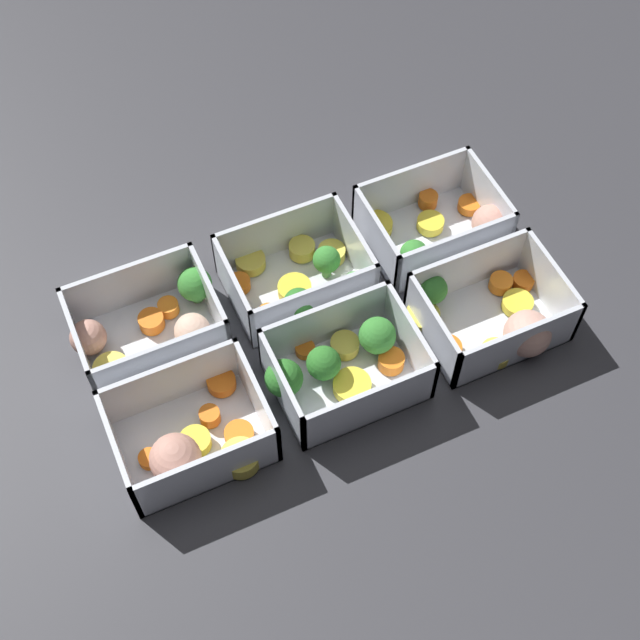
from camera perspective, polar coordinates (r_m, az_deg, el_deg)
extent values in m
plane|color=#38383D|center=(0.94, 0.00, -0.75)|extent=(4.00, 4.00, 0.00)
cube|color=silver|center=(0.89, -8.12, -7.62)|extent=(0.14, 0.11, 0.00)
cube|color=silver|center=(0.84, -7.14, -9.71)|extent=(0.14, 0.01, 0.06)
cube|color=silver|center=(0.89, -9.51, -3.95)|extent=(0.14, 0.01, 0.06)
cube|color=silver|center=(0.86, -12.77, -8.38)|extent=(0.01, 0.11, 0.06)
cube|color=silver|center=(0.87, -4.03, -5.09)|extent=(0.01, 0.11, 0.06)
cylinder|color=orange|center=(0.88, -10.87, -8.71)|extent=(0.03, 0.03, 0.01)
cylinder|color=orange|center=(0.88, -5.20, -7.32)|extent=(0.04, 0.04, 0.01)
sphere|color=tan|center=(0.85, -9.24, -8.77)|extent=(0.06, 0.06, 0.05)
cylinder|color=orange|center=(0.89, -7.06, -6.12)|extent=(0.03, 0.03, 0.02)
cylinder|color=orange|center=(0.90, -6.33, -4.00)|extent=(0.03, 0.03, 0.01)
cylinder|color=#DBC647|center=(0.86, -5.11, -8.80)|extent=(0.05, 0.05, 0.02)
cylinder|color=yellow|center=(0.88, -7.98, -7.71)|extent=(0.04, 0.04, 0.01)
cube|color=silver|center=(0.91, 1.67, -3.80)|extent=(0.14, 0.11, 0.00)
cube|color=silver|center=(0.86, 3.22, -5.59)|extent=(0.14, 0.01, 0.06)
cube|color=silver|center=(0.91, 0.30, -0.23)|extent=(0.14, 0.01, 0.06)
cube|color=silver|center=(0.87, -2.46, -4.48)|extent=(0.01, 0.11, 0.06)
cube|color=silver|center=(0.90, 5.73, -1.25)|extent=(0.01, 0.11, 0.06)
cylinder|color=yellow|center=(0.90, 1.93, -4.31)|extent=(0.06, 0.06, 0.01)
cylinder|color=orange|center=(0.91, 4.58, -2.65)|extent=(0.04, 0.04, 0.02)
cylinder|color=#407A37|center=(0.90, 0.23, -3.40)|extent=(0.01, 0.01, 0.01)
sphere|color=#2D7228|center=(0.89, 0.23, -2.78)|extent=(0.04, 0.04, 0.04)
cylinder|color=#DBC647|center=(0.92, 1.59, -1.63)|extent=(0.04, 0.04, 0.01)
cylinder|color=#49883F|center=(0.92, 3.61, -1.68)|extent=(0.01, 0.01, 0.01)
sphere|color=#388433|center=(0.90, 3.69, -0.99)|extent=(0.04, 0.04, 0.04)
cylinder|color=#407A37|center=(0.90, -2.28, -4.37)|extent=(0.01, 0.01, 0.01)
sphere|color=#2D7228|center=(0.88, -2.33, -3.74)|extent=(0.04, 0.04, 0.04)
cylinder|color=orange|center=(0.92, -0.96, -1.90)|extent=(0.02, 0.02, 0.01)
cube|color=silver|center=(0.96, 10.63, -0.18)|extent=(0.14, 0.11, 0.00)
cube|color=silver|center=(0.92, 12.55, -1.67)|extent=(0.14, 0.01, 0.06)
cube|color=silver|center=(0.96, 9.35, 3.20)|extent=(0.14, 0.01, 0.06)
cube|color=silver|center=(0.91, 7.16, -0.67)|extent=(0.01, 0.11, 0.06)
cube|color=silver|center=(0.97, 14.45, 2.23)|extent=(0.01, 0.11, 0.06)
sphere|color=#D19E8C|center=(0.93, 13.13, -0.85)|extent=(0.06, 0.06, 0.05)
cylinder|color=orange|center=(0.93, 8.16, -1.80)|extent=(0.04, 0.04, 0.01)
cylinder|color=yellow|center=(0.97, 12.52, 1.03)|extent=(0.04, 0.04, 0.01)
cylinder|color=#DBC647|center=(0.93, 11.17, -2.10)|extent=(0.03, 0.03, 0.01)
cylinder|color=orange|center=(0.99, 12.87, 2.43)|extent=(0.03, 0.03, 0.01)
cylinder|color=#49883F|center=(0.96, 7.10, 1.29)|extent=(0.01, 0.01, 0.02)
sphere|color=#388433|center=(0.94, 7.22, 1.96)|extent=(0.03, 0.03, 0.03)
cylinder|color=orange|center=(0.98, 11.49, 2.32)|extent=(0.03, 0.03, 0.01)
cylinder|color=#DBC647|center=(0.94, 6.57, 0.17)|extent=(0.04, 0.04, 0.02)
cube|color=silver|center=(0.95, -10.74, -1.17)|extent=(0.14, 0.11, 0.00)
cube|color=silver|center=(0.90, -10.00, -2.75)|extent=(0.14, 0.01, 0.06)
cube|color=silver|center=(0.96, -12.01, 2.23)|extent=(0.14, 0.01, 0.06)
cube|color=silver|center=(0.93, -15.10, -1.68)|extent=(0.01, 0.11, 0.06)
cube|color=silver|center=(0.93, -7.00, 1.31)|extent=(0.01, 0.11, 0.06)
cylinder|color=orange|center=(0.96, -9.68, 0.80)|extent=(0.03, 0.03, 0.01)
sphere|color=tan|center=(0.94, -14.62, -1.09)|extent=(0.04, 0.04, 0.04)
cylinder|color=orange|center=(0.95, -10.74, -0.09)|extent=(0.04, 0.04, 0.02)
sphere|color=beige|center=(0.93, -8.17, -0.70)|extent=(0.05, 0.05, 0.04)
cylinder|color=#49883F|center=(0.96, -7.88, 1.59)|extent=(0.01, 0.01, 0.01)
sphere|color=#388433|center=(0.95, -8.02, 2.29)|extent=(0.04, 0.04, 0.04)
cylinder|color=orange|center=(0.92, -9.71, -2.64)|extent=(0.03, 0.03, 0.01)
cylinder|color=#DBC647|center=(0.93, -13.17, -3.14)|extent=(0.04, 0.04, 0.01)
cube|color=silver|center=(0.97, -1.56, 2.23)|extent=(0.14, 0.11, 0.00)
cube|color=silver|center=(0.92, -0.30, 0.88)|extent=(0.14, 0.01, 0.06)
cube|color=silver|center=(0.98, -2.84, 5.55)|extent=(0.14, 0.01, 0.06)
cube|color=silver|center=(0.94, -5.54, 1.85)|extent=(0.01, 0.11, 0.06)
cube|color=silver|center=(0.97, 2.21, 4.67)|extent=(0.01, 0.11, 0.06)
cylinder|color=orange|center=(0.97, -5.19, 2.33)|extent=(0.03, 0.03, 0.01)
cylinder|color=#407A37|center=(0.94, -1.34, 0.37)|extent=(0.01, 0.01, 0.02)
sphere|color=#2D7228|center=(0.92, -1.37, 1.09)|extent=(0.03, 0.03, 0.03)
cylinder|color=#DBC647|center=(0.99, 0.75, 4.30)|extent=(0.03, 0.03, 0.01)
cylinder|color=yellow|center=(0.96, -1.64, 1.97)|extent=(0.05, 0.05, 0.01)
cylinder|color=orange|center=(0.95, 0.34, 0.76)|extent=(0.04, 0.04, 0.01)
cylinder|color=#49883F|center=(0.97, 0.42, 3.21)|extent=(0.01, 0.01, 0.02)
sphere|color=#388433|center=(0.96, 0.43, 3.89)|extent=(0.03, 0.03, 0.03)
cylinder|color=#DBC647|center=(0.99, -1.16, 4.56)|extent=(0.03, 0.03, 0.02)
cylinder|color=#DBC647|center=(0.98, -4.47, 3.73)|extent=(0.04, 0.04, 0.01)
cylinder|color=#519448|center=(0.96, 2.25, 1.71)|extent=(0.01, 0.01, 0.01)
sphere|color=#42933D|center=(0.94, 2.28, 2.29)|extent=(0.03, 0.03, 0.03)
cylinder|color=orange|center=(0.94, -3.33, 0.37)|extent=(0.02, 0.02, 0.01)
cube|color=silver|center=(1.02, 7.03, 5.35)|extent=(0.14, 0.11, 0.00)
cube|color=silver|center=(0.97, 8.67, 4.22)|extent=(0.14, 0.01, 0.06)
cube|color=silver|center=(1.03, 5.81, 8.51)|extent=(0.14, 0.01, 0.06)
cube|color=silver|center=(0.97, 3.58, 5.16)|extent=(0.01, 0.11, 0.06)
cube|color=silver|center=(1.03, 10.66, 7.61)|extent=(0.01, 0.11, 0.06)
cylinder|color=yellow|center=(1.02, 7.07, 6.16)|extent=(0.04, 0.04, 0.01)
cylinder|color=orange|center=(1.05, 9.52, 7.27)|extent=(0.04, 0.04, 0.01)
sphere|color=tan|center=(1.02, 10.82, 6.14)|extent=(0.06, 0.06, 0.04)
cylinder|color=yellow|center=(1.02, 3.57, 6.04)|extent=(0.05, 0.05, 0.01)
cylinder|color=orange|center=(1.04, 6.93, 7.64)|extent=(0.03, 0.03, 0.02)
cylinder|color=#49883F|center=(0.98, 5.94, 3.61)|extent=(0.01, 0.01, 0.01)
sphere|color=#388433|center=(0.97, 6.03, 4.26)|extent=(0.03, 0.03, 0.03)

